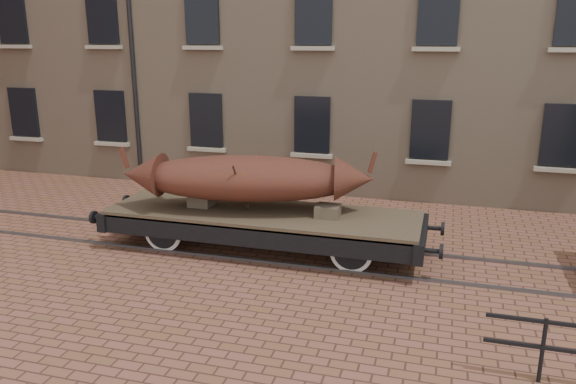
# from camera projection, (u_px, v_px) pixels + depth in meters

# --- Properties ---
(ground) EXTENTS (90.00, 90.00, 0.00)m
(ground) POSITION_uv_depth(u_px,v_px,m) (368.00, 261.00, 12.40)
(ground) COLOR brown
(rail_track) EXTENTS (30.00, 1.52, 0.06)m
(rail_track) POSITION_uv_depth(u_px,v_px,m) (368.00, 260.00, 12.39)
(rail_track) COLOR #59595E
(rail_track) RESTS_ON ground
(flatcar_wagon) EXTENTS (8.03, 2.18, 1.21)m
(flatcar_wagon) POSITION_uv_depth(u_px,v_px,m) (263.00, 219.00, 12.84)
(flatcar_wagon) COLOR brown
(flatcar_wagon) RESTS_ON ground
(iron_boat) EXTENTS (5.79, 2.54, 1.42)m
(iron_boat) POSITION_uv_depth(u_px,v_px,m) (247.00, 178.00, 12.69)
(iron_boat) COLOR #582617
(iron_boat) RESTS_ON flatcar_wagon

